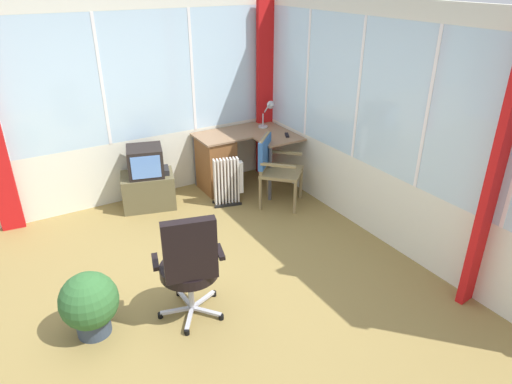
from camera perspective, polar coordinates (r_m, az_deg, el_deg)
ground at (r=4.37m, az=-8.34°, el=-13.58°), size 5.55×5.62×0.06m
north_window_panel at (r=5.83m, az=-18.36°, el=9.99°), size 4.55×0.07×2.50m
east_window_panel at (r=4.93m, az=16.25°, el=7.48°), size 0.07×4.62×2.50m
curtain_corner at (r=6.52m, az=1.17°, el=12.47°), size 0.25×0.09×2.40m
curtain_east_far at (r=4.18m, az=27.78°, el=1.33°), size 0.25×0.10×2.40m
desk at (r=6.18m, az=-4.51°, el=3.94°), size 1.22×0.98×0.76m
desk_lamp at (r=6.32m, az=1.73°, el=10.19°), size 0.23×0.19×0.37m
tv_remote at (r=6.06m, az=3.89°, el=7.11°), size 0.11×0.15×0.02m
wooden_armchair at (r=5.72m, az=2.03°, el=3.78°), size 0.68×0.68×0.89m
office_chair at (r=3.82m, az=-8.29°, el=-8.80°), size 0.63×0.58×1.03m
tv_on_stand at (r=5.87m, az=-13.38°, el=1.39°), size 0.74×0.60×0.80m
space_heater at (r=5.79m, az=-3.45°, el=1.33°), size 0.41×0.25×0.63m
potted_plant at (r=4.03m, az=-20.11°, el=-12.91°), size 0.48×0.48×0.57m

